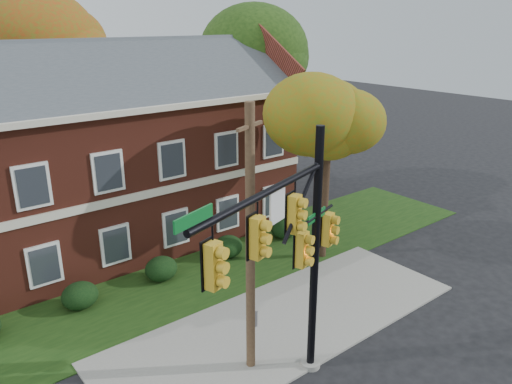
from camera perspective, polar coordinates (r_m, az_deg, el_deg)
ground at (r=18.42m, az=5.52°, el=-15.98°), size 120.00×120.00×0.00m
sidewalk at (r=19.00m, az=3.37°, el=-14.57°), size 14.00×5.00×0.08m
grass_strip at (r=22.42m, az=-5.29°, el=-9.03°), size 30.00×6.00×0.04m
apartment_building at (r=24.85m, az=-17.21°, el=5.29°), size 18.80×8.80×9.74m
hedge_left at (r=20.71m, az=-19.48°, el=-11.10°), size 1.40×1.26×1.05m
hedge_center at (r=21.85m, az=-10.78°, el=-8.61°), size 1.40×1.26×1.05m
hedge_right at (r=23.46m, az=-3.22°, el=-6.25°), size 1.40×1.26×1.05m
hedge_far_right at (r=25.46m, az=3.22°, el=-4.14°), size 1.40×1.26×1.05m
tree_near_right at (r=21.89m, az=8.96°, el=8.64°), size 4.50×4.25×8.58m
tree_right_rear at (r=30.93m, az=1.88°, el=14.59°), size 6.30×5.95×10.62m
tree_far_rear at (r=32.10m, az=-21.10°, el=14.83°), size 6.84×6.46×11.52m
traffic_signal at (r=13.46m, az=4.19°, el=-5.97°), size 6.74×2.39×7.86m
utility_pole at (r=14.73m, az=-0.65°, el=-6.02°), size 1.25×0.61×8.50m
sign_post at (r=16.27m, az=-0.29°, el=-15.46°), size 0.29×0.06×1.96m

